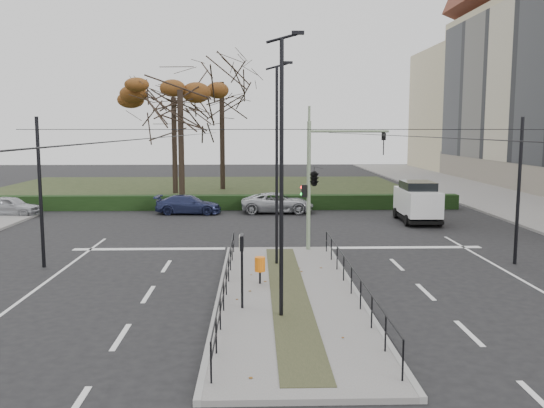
% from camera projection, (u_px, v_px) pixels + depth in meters
% --- Properties ---
extents(ground, '(140.00, 140.00, 0.00)m').
position_uv_depth(ground, '(285.00, 278.00, 21.44)').
color(ground, black).
rests_on(ground, ground).
extents(median_island, '(4.40, 15.00, 0.14)m').
position_uv_depth(median_island, '(289.00, 295.00, 18.95)').
color(median_island, slate).
rests_on(median_island, ground).
extents(sidewalk_east, '(8.00, 90.00, 0.14)m').
position_uv_depth(sidewalk_east, '(506.00, 201.00, 43.77)').
color(sidewalk_east, slate).
rests_on(sidewalk_east, ground).
extents(park, '(38.00, 26.00, 0.10)m').
position_uv_depth(park, '(202.00, 189.00, 52.97)').
color(park, '#232C16').
rests_on(park, ground).
extents(hedge, '(38.00, 1.00, 1.00)m').
position_uv_depth(hedge, '(184.00, 202.00, 39.63)').
color(hedge, black).
rests_on(hedge, ground).
extents(median_railing, '(4.14, 13.24, 0.92)m').
position_uv_depth(median_railing, '(289.00, 269.00, 18.73)').
color(median_railing, black).
rests_on(median_railing, median_island).
extents(catenary, '(20.00, 34.00, 6.00)m').
position_uv_depth(catenary, '(283.00, 183.00, 22.60)').
color(catenary, black).
rests_on(catenary, ground).
extents(traffic_light, '(3.89, 2.23, 5.72)m').
position_uv_depth(traffic_light, '(316.00, 176.00, 25.50)').
color(traffic_light, gray).
rests_on(traffic_light, median_island).
extents(litter_bin, '(0.37, 0.37, 0.95)m').
position_uv_depth(litter_bin, '(260.00, 265.00, 20.06)').
color(litter_bin, black).
rests_on(litter_bin, median_island).
extents(info_panel, '(0.13, 0.59, 2.26)m').
position_uv_depth(info_panel, '(242.00, 251.00, 17.15)').
color(info_panel, black).
rests_on(info_panel, median_island).
extents(streetlamp_median_near, '(0.67, 0.14, 8.02)m').
position_uv_depth(streetlamp_median_near, '(282.00, 175.00, 16.15)').
color(streetlamp_median_near, black).
rests_on(streetlamp_median_near, median_island).
extents(streetlamp_median_far, '(0.67, 0.14, 7.96)m').
position_uv_depth(streetlamp_median_far, '(277.00, 163.00, 22.59)').
color(streetlamp_median_far, black).
rests_on(streetlamp_median_far, median_island).
extents(parked_car_first, '(3.96, 1.96, 1.30)m').
position_uv_depth(parked_car_first, '(10.00, 206.00, 36.61)').
color(parked_car_first, '#9FA1A6').
rests_on(parked_car_first, ground).
extents(parked_car_third, '(4.38, 2.01, 1.24)m').
position_uv_depth(parked_car_third, '(188.00, 204.00, 37.63)').
color(parked_car_third, '#21274D').
rests_on(parked_car_third, ground).
extents(parked_car_fourth, '(4.86, 2.38, 1.33)m').
position_uv_depth(parked_car_fourth, '(278.00, 203.00, 38.12)').
color(parked_car_fourth, '#9FA1A6').
rests_on(parked_car_fourth, ground).
extents(white_van, '(2.20, 4.62, 2.44)m').
position_uv_depth(white_van, '(417.00, 201.00, 34.25)').
color(white_van, white).
rests_on(white_van, ground).
extents(rust_tree, '(7.71, 7.71, 10.62)m').
position_uv_depth(rust_tree, '(173.00, 97.00, 48.13)').
color(rust_tree, black).
rests_on(rust_tree, park).
extents(bare_tree_center, '(7.05, 7.05, 12.76)m').
position_uv_depth(bare_tree_center, '(222.00, 90.00, 51.39)').
color(bare_tree_center, black).
rests_on(bare_tree_center, park).
extents(bare_tree_near, '(7.58, 7.58, 11.06)m').
position_uv_depth(bare_tree_near, '(180.00, 98.00, 42.71)').
color(bare_tree_near, black).
rests_on(bare_tree_near, park).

